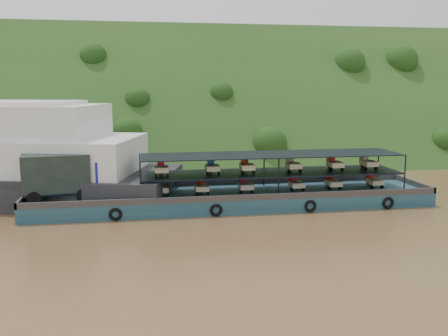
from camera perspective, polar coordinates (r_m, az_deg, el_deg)
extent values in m
plane|color=brown|center=(43.00, 3.31, -4.78)|extent=(160.00, 160.00, 0.00)
cube|color=#1F3D16|center=(77.90, -2.64, 1.63)|extent=(140.00, 39.60, 39.60)
cube|color=#15374C|center=(44.28, 0.96, -3.55)|extent=(35.00, 7.00, 1.20)
cube|color=#592D19|center=(47.38, 0.20, -1.64)|extent=(35.00, 0.20, 0.50)
cube|color=#592D19|center=(40.84, 1.84, -3.44)|extent=(35.00, 0.20, 0.50)
cube|color=#592D19|center=(50.26, 20.86, -1.62)|extent=(0.20, 7.00, 0.50)
cube|color=#592D19|center=(44.38, -21.74, -3.08)|extent=(0.20, 7.00, 0.50)
torus|color=black|center=(40.17, -12.30, -5.20)|extent=(1.06, 0.26, 1.06)
torus|color=black|center=(40.56, -0.90, -4.84)|extent=(1.06, 0.26, 1.06)
torus|color=black|center=(42.49, 9.85, -4.32)|extent=(1.06, 0.26, 1.06)
torus|color=black|center=(45.28, 18.25, -3.81)|extent=(1.06, 0.26, 1.06)
cylinder|color=black|center=(42.20, -20.89, -3.23)|extent=(1.14, 0.53, 1.10)
cylinder|color=black|center=(44.45, -20.74, -2.61)|extent=(1.14, 0.53, 1.10)
cylinder|color=black|center=(42.13, -15.83, -2.99)|extent=(1.14, 0.53, 1.10)
cylinder|color=black|center=(44.38, -15.93, -2.37)|extent=(1.14, 0.53, 1.10)
cylinder|color=black|center=(42.19, -13.75, -2.88)|extent=(1.14, 0.53, 1.10)
cylinder|color=black|center=(44.44, -13.96, -2.27)|extent=(1.14, 0.53, 1.10)
cube|color=black|center=(43.21, -17.05, -2.52)|extent=(7.71, 3.41, 0.22)
cube|color=navy|center=(43.08, -13.35, -0.68)|extent=(2.21, 2.86, 2.41)
cube|color=black|center=(43.08, -12.13, -0.05)|extent=(0.37, 2.18, 0.99)
cube|color=black|center=(42.93, -18.61, -0.51)|extent=(5.57, 3.33, 3.07)
cube|color=black|center=(44.60, 5.39, -0.54)|extent=(23.00, 5.00, 0.12)
cube|color=black|center=(44.35, 5.42, 1.55)|extent=(23.00, 5.00, 0.08)
cylinder|color=black|center=(40.64, -9.53, -1.62)|extent=(0.12, 0.12, 3.30)
cylinder|color=black|center=(45.56, -9.56, -0.43)|extent=(0.12, 0.12, 3.30)
cylinder|color=black|center=(42.23, 6.27, -1.13)|extent=(0.12, 0.12, 3.30)
cylinder|color=black|center=(46.99, 4.60, -0.03)|extent=(0.12, 0.12, 3.30)
cylinder|color=black|center=(46.69, 19.97, -0.63)|extent=(0.12, 0.12, 3.30)
cylinder|color=black|center=(51.03, 17.21, 0.33)|extent=(0.12, 0.12, 3.30)
cylinder|color=black|center=(44.43, -7.22, -2.45)|extent=(0.12, 0.52, 0.52)
cylinder|color=black|center=(42.65, -7.79, -2.96)|extent=(0.14, 0.52, 0.52)
cylinder|color=black|center=(42.69, -6.45, -2.92)|extent=(0.14, 0.52, 0.52)
cube|color=beige|center=(42.94, -7.15, -2.40)|extent=(1.15, 1.50, 0.44)
cube|color=#AF0B26|center=(44.03, -7.22, -1.86)|extent=(0.55, 0.80, 0.80)
cube|color=#AF0B26|center=(43.74, -7.22, -1.27)|extent=(0.50, 0.10, 0.10)
cylinder|color=black|center=(44.70, -2.80, -2.31)|extent=(0.12, 0.52, 0.52)
cylinder|color=black|center=(42.89, -3.18, -2.81)|extent=(0.14, 0.52, 0.52)
cylinder|color=black|center=(43.01, -1.85, -2.77)|extent=(0.14, 0.52, 0.52)
cube|color=beige|center=(43.22, -2.58, -2.25)|extent=(1.15, 1.50, 0.44)
cube|color=#BD0C0E|center=(44.30, -2.76, -1.73)|extent=(0.55, 0.80, 0.80)
cube|color=#BD0C0E|center=(44.01, -2.74, -1.14)|extent=(0.50, 0.10, 0.10)
cylinder|color=black|center=(45.32, 2.10, -2.14)|extent=(0.12, 0.52, 0.52)
cylinder|color=black|center=(43.49, 1.94, -2.63)|extent=(0.14, 0.52, 0.52)
cylinder|color=black|center=(43.70, 3.23, -2.58)|extent=(0.14, 0.52, 0.52)
cube|color=beige|center=(43.86, 2.49, -2.08)|extent=(1.15, 1.50, 0.44)
cube|color=red|center=(44.93, 2.19, -1.57)|extent=(0.55, 0.80, 0.80)
cube|color=red|center=(44.65, 2.24, -0.99)|extent=(0.50, 0.10, 0.10)
cylinder|color=black|center=(46.48, 7.74, -1.93)|extent=(0.12, 0.52, 0.52)
cylinder|color=black|center=(44.65, 7.81, -2.40)|extent=(0.14, 0.52, 0.52)
cylinder|color=black|center=(44.96, 9.03, -2.35)|extent=(0.14, 0.52, 0.52)
cube|color=beige|center=(45.06, 8.29, -1.86)|extent=(1.15, 1.50, 0.44)
cube|color=red|center=(46.10, 7.86, -1.37)|extent=(0.55, 0.80, 0.80)
cube|color=red|center=(45.82, 7.95, -0.80)|extent=(0.50, 0.10, 0.10)
cylinder|color=black|center=(47.63, 11.75, -1.77)|extent=(0.12, 0.52, 0.52)
cylinder|color=black|center=(45.81, 11.98, -2.22)|extent=(0.14, 0.52, 0.52)
cylinder|color=black|center=(46.18, 13.13, -2.17)|extent=(0.14, 0.52, 0.52)
cube|color=beige|center=(46.25, 12.41, -1.70)|extent=(1.15, 1.50, 0.44)
cube|color=#B50C0F|center=(47.26, 11.90, -1.22)|extent=(0.55, 0.80, 0.80)
cube|color=#B50C0F|center=(46.99, 12.01, -0.66)|extent=(0.50, 0.10, 0.10)
cylinder|color=black|center=(49.24, 16.14, -1.58)|extent=(0.12, 0.52, 0.52)
cylinder|color=black|center=(47.44, 16.53, -2.01)|extent=(0.14, 0.52, 0.52)
cylinder|color=black|center=(47.89, 17.61, -1.96)|extent=(0.14, 0.52, 0.52)
cube|color=beige|center=(47.90, 16.90, -1.50)|extent=(1.15, 1.50, 0.44)
cube|color=red|center=(48.88, 16.32, -1.05)|extent=(0.55, 0.80, 0.80)
cube|color=red|center=(48.62, 16.44, -0.51)|extent=(0.50, 0.10, 0.10)
cylinder|color=black|center=(44.11, -7.24, -0.26)|extent=(0.12, 0.52, 0.52)
cylinder|color=black|center=(42.32, -7.81, -0.68)|extent=(0.14, 0.52, 0.52)
cylinder|color=black|center=(42.36, -6.46, -0.64)|extent=(0.14, 0.52, 0.52)
cube|color=beige|center=(42.63, -7.16, -0.13)|extent=(1.15, 1.50, 0.44)
cube|color=red|center=(43.73, -7.24, 0.35)|extent=(0.55, 0.80, 0.80)
cube|color=red|center=(43.46, -7.24, 0.96)|extent=(0.50, 0.10, 0.10)
cylinder|color=black|center=(44.50, -1.60, -0.10)|extent=(0.12, 0.52, 0.52)
cylinder|color=black|center=(42.68, -1.92, -0.51)|extent=(0.14, 0.52, 0.52)
cylinder|color=black|center=(42.82, -0.60, -0.47)|extent=(0.14, 0.52, 0.52)
cube|color=#BAB383|center=(43.03, -1.33, 0.03)|extent=(1.15, 1.50, 0.44)
cube|color=#184292|center=(44.13, -1.55, 0.50)|extent=(0.55, 0.80, 0.80)
cube|color=#184292|center=(43.86, -1.51, 1.11)|extent=(0.50, 0.10, 0.10)
cylinder|color=black|center=(45.03, 2.25, 0.01)|extent=(0.12, 0.52, 0.52)
cylinder|color=black|center=(43.19, 2.10, -0.40)|extent=(0.14, 0.52, 0.52)
cylinder|color=black|center=(43.40, 3.39, -0.36)|extent=(0.14, 0.52, 0.52)
cube|color=beige|center=(43.58, 2.65, 0.14)|extent=(1.15, 1.50, 0.44)
cube|color=#B3160B|center=(44.66, 2.34, 0.60)|extent=(0.55, 0.80, 0.80)
cube|color=#B3160B|center=(44.39, 2.40, 1.20)|extent=(0.50, 0.10, 0.10)
cylinder|color=black|center=(46.08, 7.39, 0.15)|extent=(0.12, 0.52, 0.52)
cylinder|color=black|center=(44.24, 7.46, -0.24)|extent=(0.14, 0.52, 0.52)
cylinder|color=black|center=(44.54, 8.69, -0.20)|extent=(0.14, 0.52, 0.52)
cube|color=beige|center=(44.66, 7.95, 0.29)|extent=(1.15, 1.50, 0.44)
cube|color=beige|center=(45.72, 7.52, 0.74)|extent=(0.55, 0.80, 0.80)
cube|color=beige|center=(45.45, 7.61, 1.32)|extent=(0.50, 0.10, 0.10)
cylinder|color=black|center=(47.37, 11.93, 0.28)|extent=(0.12, 0.52, 0.52)
cylinder|color=black|center=(45.54, 12.17, -0.09)|extent=(0.14, 0.52, 0.52)
cylinder|color=black|center=(45.92, 13.33, -0.06)|extent=(0.14, 0.52, 0.52)
cube|color=beige|center=(45.99, 12.61, 0.41)|extent=(1.15, 1.50, 0.44)
cube|color=red|center=(47.02, 12.09, 0.85)|extent=(0.55, 0.80, 0.80)
cube|color=red|center=(46.76, 12.20, 1.42)|extent=(0.50, 0.10, 0.10)
cylinder|color=black|center=(48.66, 15.51, 0.38)|extent=(0.12, 0.52, 0.52)
cylinder|color=black|center=(46.85, 15.89, 0.02)|extent=(0.14, 0.52, 0.52)
cylinder|color=black|center=(47.28, 16.98, 0.05)|extent=(0.14, 0.52, 0.52)
cube|color=beige|center=(47.32, 16.27, 0.51)|extent=(1.15, 1.50, 0.44)
cube|color=#C0B488|center=(48.32, 15.69, 0.93)|extent=(0.55, 0.80, 0.80)
cube|color=#C0B488|center=(48.07, 15.82, 1.48)|extent=(0.50, 0.10, 0.10)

